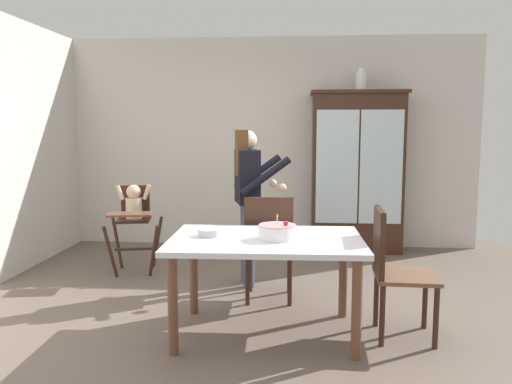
% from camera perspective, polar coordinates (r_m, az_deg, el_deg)
% --- Properties ---
extents(ground_plane, '(6.24, 6.24, 0.00)m').
position_cam_1_polar(ground_plane, '(4.30, -0.33, -13.88)').
color(ground_plane, '#66564C').
extents(wall_back, '(5.32, 0.06, 2.70)m').
position_cam_1_polar(wall_back, '(6.64, 1.62, 5.53)').
color(wall_back, beige).
rests_on(wall_back, ground_plane).
extents(china_cabinet, '(1.17, 0.48, 2.00)m').
position_cam_1_polar(china_cabinet, '(6.43, 11.30, 2.26)').
color(china_cabinet, '#382116').
rests_on(china_cabinet, ground_plane).
extents(ceramic_vase, '(0.13, 0.13, 0.27)m').
position_cam_1_polar(ceramic_vase, '(6.44, 11.76, 12.17)').
color(ceramic_vase, white).
rests_on(ceramic_vase, china_cabinet).
extents(high_chair_with_toddler, '(0.67, 0.76, 0.95)m').
position_cam_1_polar(high_chair_with_toddler, '(5.56, -13.61, -2.22)').
color(high_chair_with_toddler, '#382116').
rests_on(high_chair_with_toddler, ground_plane).
extents(adult_person, '(0.60, 0.58, 1.53)m').
position_cam_1_polar(adult_person, '(4.92, -0.90, 0.47)').
color(adult_person, '#3D4C6B').
rests_on(adult_person, ground_plane).
extents(dining_table, '(1.44, 0.99, 0.74)m').
position_cam_1_polar(dining_table, '(3.78, 1.14, -6.59)').
color(dining_table, silver).
rests_on(dining_table, ground_plane).
extents(birthday_cake, '(0.28, 0.28, 0.19)m').
position_cam_1_polar(birthday_cake, '(3.71, 2.41, -4.51)').
color(birthday_cake, white).
rests_on(birthday_cake, dining_table).
extents(serving_bowl, '(0.18, 0.18, 0.05)m').
position_cam_1_polar(serving_bowl, '(3.83, -5.24, -4.57)').
color(serving_bowl, '#B2BCC6').
rests_on(serving_bowl, dining_table).
extents(dining_chair_far_side, '(0.45, 0.45, 0.96)m').
position_cam_1_polar(dining_chair_far_side, '(4.48, 1.48, -5.57)').
color(dining_chair_far_side, '#382116').
rests_on(dining_chair_far_side, ground_plane).
extents(dining_chair_right_end, '(0.46, 0.46, 0.96)m').
position_cam_1_polar(dining_chair_right_end, '(3.89, 15.08, -7.81)').
color(dining_chair_right_end, '#382116').
rests_on(dining_chair_right_end, ground_plane).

